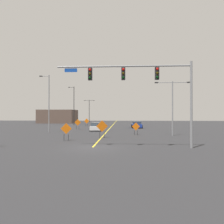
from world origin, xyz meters
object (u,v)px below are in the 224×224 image
at_px(street_lamp_mid_left, 89,109).
at_px(construction_sign_median_far, 102,127).
at_px(car_white_mid, 97,127).
at_px(car_blue_near, 137,125).
at_px(street_lamp_near_right, 48,101).
at_px(construction_sign_right_shoulder, 87,121).
at_px(construction_sign_left_lane, 136,127).
at_px(street_lamp_mid_right, 172,102).
at_px(traffic_signal_assembly, 143,81).
at_px(street_lamp_far_left, 74,104).
at_px(construction_sign_right_lane, 78,123).
at_px(construction_sign_left_shoulder, 66,130).

height_order(street_lamp_mid_left, construction_sign_median_far, street_lamp_mid_left).
xyz_separation_m(street_lamp_mid_left, car_white_mid, (6.53, -32.47, -3.73)).
bearing_deg(street_lamp_mid_left, car_blue_near, -61.52).
xyz_separation_m(street_lamp_near_right, construction_sign_right_shoulder, (3.32, 15.29, -3.71)).
distance_m(construction_sign_left_lane, car_blue_near, 14.21).
relative_size(street_lamp_mid_right, street_lamp_near_right, 0.81).
bearing_deg(car_white_mid, street_lamp_mid_left, 101.37).
xyz_separation_m(traffic_signal_assembly, car_white_mid, (-6.26, 17.91, -5.02)).
bearing_deg(construction_sign_right_shoulder, street_lamp_far_left, 129.82).
height_order(street_lamp_near_right, construction_sign_right_lane, street_lamp_near_right).
height_order(street_lamp_mid_right, construction_sign_left_shoulder, street_lamp_mid_right).
height_order(street_lamp_mid_right, construction_sign_right_lane, street_lamp_mid_right).
xyz_separation_m(traffic_signal_assembly, construction_sign_right_lane, (-10.03, 20.21, -4.49)).
relative_size(street_lamp_mid_right, car_white_mid, 1.69).
distance_m(street_lamp_mid_left, car_blue_near, 29.22).
bearing_deg(street_lamp_near_right, street_lamp_mid_right, -12.52).
xyz_separation_m(street_lamp_mid_right, construction_sign_right_lane, (-14.80, 10.19, -3.20)).
bearing_deg(street_lamp_far_left, car_blue_near, -31.85).
relative_size(street_lamp_mid_left, street_lamp_near_right, 0.82).
distance_m(construction_sign_median_far, car_white_mid, 11.21).
bearing_deg(street_lamp_mid_left, car_white_mid, -78.63).
xyz_separation_m(street_lamp_mid_right, street_lamp_mid_left, (-17.57, 40.36, 0.00)).
xyz_separation_m(street_lamp_far_left, street_lamp_near_right, (0.86, -20.30, -0.39)).
bearing_deg(street_lamp_mid_left, street_lamp_near_right, -90.77).
bearing_deg(construction_sign_right_lane, street_lamp_near_right, -117.76).
relative_size(traffic_signal_assembly, street_lamp_mid_left, 1.58).
xyz_separation_m(construction_sign_left_shoulder, car_white_mid, (1.54, 13.64, -0.55)).
height_order(street_lamp_far_left, construction_sign_left_lane, street_lamp_far_left).
distance_m(street_lamp_far_left, construction_sign_median_far, 29.43).
height_order(street_lamp_mid_left, car_blue_near, street_lamp_mid_left).
height_order(street_lamp_far_left, construction_sign_right_shoulder, street_lamp_far_left).
xyz_separation_m(construction_sign_left_shoulder, construction_sign_left_lane, (7.83, 6.47, -0.14)).
bearing_deg(construction_sign_left_shoulder, street_lamp_near_right, 119.30).
relative_size(street_lamp_mid_left, construction_sign_right_shoulder, 4.09).
bearing_deg(construction_sign_right_shoulder, street_lamp_near_right, -102.26).
xyz_separation_m(street_lamp_mid_right, car_white_mid, (-11.04, 7.89, -3.73)).
relative_size(construction_sign_right_shoulder, car_white_mid, 0.42).
distance_m(traffic_signal_assembly, street_lamp_mid_right, 11.18).
height_order(street_lamp_mid_right, street_lamp_near_right, street_lamp_near_right).
bearing_deg(traffic_signal_assembly, construction_sign_right_lane, 116.39).
bearing_deg(car_blue_near, car_white_mid, -136.18).
distance_m(street_lamp_mid_left, street_lamp_near_right, 36.36).
relative_size(construction_sign_left_lane, car_blue_near, 0.40).
bearing_deg(construction_sign_left_shoulder, construction_sign_right_shoulder, 94.92).
relative_size(street_lamp_far_left, car_white_mid, 2.28).
distance_m(street_lamp_mid_right, construction_sign_right_lane, 18.25).
bearing_deg(traffic_signal_assembly, construction_sign_left_lane, 89.86).
relative_size(construction_sign_right_lane, construction_sign_left_shoulder, 0.99).
height_order(construction_sign_left_shoulder, car_white_mid, construction_sign_left_shoulder).
bearing_deg(construction_sign_right_lane, car_white_mid, -31.40).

